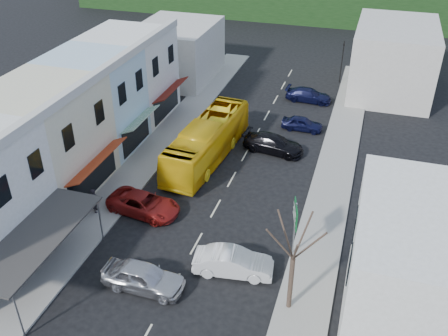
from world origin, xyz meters
TOP-DOWN VIEW (x-y plane):
  - ground at (0.00, 0.00)m, footprint 120.00×120.00m
  - sidewalk_left at (-7.50, 10.00)m, footprint 3.00×52.00m
  - sidewalk_right at (7.50, 10.00)m, footprint 3.00×52.00m
  - shopfront_row at (-12.49, 5.00)m, footprint 8.25×30.00m
  - right_building at (13.50, -4.00)m, footprint 8.00×9.00m
  - distant_block_left at (-12.00, 27.00)m, footprint 8.00×10.00m
  - distant_block_right at (11.00, 30.00)m, footprint 8.00×12.00m
  - bus at (-2.81, 10.48)m, footprint 3.41×11.76m
  - car_silver at (-1.53, -4.56)m, footprint 4.43×1.87m
  - car_white at (3.01, -1.84)m, footprint 4.61×2.39m
  - car_red at (-4.62, 2.08)m, footprint 4.82×2.51m
  - car_black_near at (2.11, 13.22)m, footprint 4.71×2.44m
  - car_navy_mid at (3.76, 17.97)m, footprint 4.44×1.90m
  - car_navy_far at (3.29, 24.58)m, footprint 4.58×2.05m
  - pedestrian_left at (-7.80, 1.03)m, footprint 0.58×0.70m
  - direction_sign at (6.07, 0.80)m, footprint 1.07×1.86m
  - street_tree at (6.71, -3.61)m, footprint 3.74×3.74m
  - traffic_signal at (5.80, 30.75)m, footprint 1.13×1.27m

SIDE VIEW (x-z plane):
  - ground at x=0.00m, z-range 0.00..0.00m
  - sidewalk_left at x=-7.50m, z-range 0.00..0.15m
  - sidewalk_right at x=7.50m, z-range 0.00..0.15m
  - car_silver at x=-1.53m, z-range 0.00..1.40m
  - car_white at x=3.01m, z-range 0.00..1.40m
  - car_red at x=-4.62m, z-range 0.00..1.40m
  - car_black_near at x=2.11m, z-range 0.00..1.40m
  - car_navy_mid at x=3.76m, z-range 0.00..1.40m
  - car_navy_far at x=3.29m, z-range 0.00..1.40m
  - pedestrian_left at x=-7.80m, z-range 0.15..1.85m
  - bus at x=-2.81m, z-range 0.00..3.10m
  - direction_sign at x=6.07m, z-range 0.00..3.92m
  - traffic_signal at x=5.80m, z-range 0.00..4.70m
  - distant_block_left at x=-12.00m, z-range 0.00..6.00m
  - distant_block_right at x=11.00m, z-range 0.00..7.00m
  - street_tree at x=6.71m, z-range 0.00..7.16m
  - shopfront_row at x=-12.49m, z-range 0.00..8.00m
  - right_building at x=13.50m, z-range 0.00..8.00m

